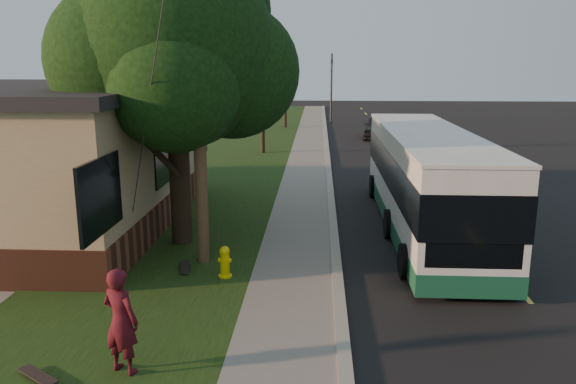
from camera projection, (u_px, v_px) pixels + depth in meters
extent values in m
plane|color=black|center=(338.00, 282.00, 12.87)|extent=(120.00, 120.00, 0.00)
cube|color=black|center=(430.00, 188.00, 22.38)|extent=(8.00, 80.00, 0.01)
cube|color=gray|center=(330.00, 185.00, 22.58)|extent=(0.25, 80.00, 0.12)
cube|color=slate|center=(305.00, 185.00, 22.64)|extent=(2.00, 80.00, 0.08)
cube|color=black|center=(219.00, 184.00, 22.83)|extent=(5.00, 80.00, 0.07)
cylinder|color=yellow|center=(225.00, 265.00, 12.93)|extent=(0.22, 0.22, 0.55)
sphere|color=yellow|center=(225.00, 251.00, 12.86)|extent=(0.24, 0.24, 0.24)
cylinder|color=yellow|center=(225.00, 260.00, 12.91)|extent=(0.30, 0.10, 0.10)
cylinder|color=yellow|center=(225.00, 260.00, 12.91)|extent=(0.10, 0.18, 0.10)
cylinder|color=yellow|center=(225.00, 276.00, 12.99)|extent=(0.32, 0.32, 0.04)
cylinder|color=#473321|center=(197.00, 77.00, 12.98)|extent=(0.30, 0.30, 9.00)
cylinder|color=#2D2D30|center=(147.00, 115.00, 12.13)|extent=(2.52, 3.21, 7.60)
cylinder|color=black|center=(179.00, 171.00, 15.06)|extent=(0.56, 0.56, 4.00)
sphere|color=black|center=(174.00, 48.00, 14.32)|extent=(5.20, 5.20, 5.20)
sphere|color=black|center=(232.00, 71.00, 14.97)|extent=(3.60, 3.60, 3.60)
sphere|color=black|center=(123.00, 60.00, 14.07)|extent=(3.80, 3.80, 3.80)
sphere|color=black|center=(174.00, 86.00, 13.25)|extent=(3.20, 3.20, 3.20)
sphere|color=black|center=(165.00, 34.00, 15.63)|extent=(3.40, 3.40, 3.40)
sphere|color=black|center=(216.00, 11.00, 15.21)|extent=(3.00, 3.00, 3.00)
cylinder|color=black|center=(263.00, 122.00, 30.17)|extent=(0.24, 0.24, 3.30)
cylinder|color=black|center=(262.00, 91.00, 29.79)|extent=(1.38, 0.57, 2.01)
cylinder|color=black|center=(262.00, 91.00, 29.79)|extent=(0.74, 1.21, 1.58)
cylinder|color=black|center=(262.00, 91.00, 29.79)|extent=(0.65, 1.05, 1.95)
cylinder|color=black|center=(262.00, 91.00, 29.79)|extent=(1.28, 0.53, 1.33)
cylinder|color=black|center=(262.00, 91.00, 29.79)|extent=(0.75, 1.21, 1.70)
cylinder|color=black|center=(285.00, 107.00, 41.84)|extent=(0.24, 0.24, 3.03)
cylinder|color=black|center=(285.00, 86.00, 41.49)|extent=(1.38, 0.57, 2.01)
cylinder|color=black|center=(285.00, 86.00, 41.49)|extent=(0.74, 1.21, 1.58)
cylinder|color=black|center=(285.00, 86.00, 41.49)|extent=(0.65, 1.05, 1.95)
cylinder|color=black|center=(285.00, 86.00, 41.49)|extent=(1.28, 0.53, 1.33)
cylinder|color=black|center=(285.00, 86.00, 41.49)|extent=(0.75, 1.21, 1.70)
cylinder|color=#2D2D30|center=(331.00, 89.00, 45.27)|extent=(0.16, 0.16, 5.50)
imported|color=black|center=(332.00, 66.00, 44.87)|extent=(0.18, 0.22, 1.10)
cube|color=silver|center=(426.00, 175.00, 16.51)|extent=(2.26, 10.87, 2.45)
cube|color=#175337|center=(424.00, 216.00, 16.80)|extent=(2.28, 10.89, 0.50)
cube|color=black|center=(426.00, 169.00, 16.47)|extent=(2.30, 10.91, 1.00)
cube|color=black|center=(475.00, 234.00, 11.29)|extent=(1.96, 0.06, 1.45)
cube|color=yellow|center=(480.00, 175.00, 11.02)|extent=(1.45, 0.06, 0.32)
cube|color=#FFF2CC|center=(438.00, 282.00, 11.55)|extent=(0.23, 0.04, 0.14)
cube|color=#FFF2CC|center=(505.00, 284.00, 11.48)|extent=(0.23, 0.04, 0.14)
cube|color=silver|center=(428.00, 133.00, 16.23)|extent=(2.31, 10.92, 0.08)
cylinder|color=black|center=(405.00, 261.00, 12.98)|extent=(0.25, 0.83, 0.83)
cylinder|color=black|center=(505.00, 263.00, 12.86)|extent=(0.25, 0.83, 0.83)
cylinder|color=black|center=(389.00, 224.00, 15.98)|extent=(0.25, 0.83, 0.83)
cylinder|color=black|center=(470.00, 225.00, 15.86)|extent=(0.25, 0.83, 0.83)
cylinder|color=black|center=(373.00, 186.00, 20.73)|extent=(0.25, 0.83, 0.83)
cylinder|color=black|center=(435.00, 187.00, 20.61)|extent=(0.25, 0.83, 0.83)
imported|color=#430D16|center=(121.00, 321.00, 8.84)|extent=(0.75, 0.64, 1.76)
cube|color=black|center=(185.00, 266.00, 13.44)|extent=(0.40, 0.89, 0.02)
cylinder|color=silver|center=(185.00, 273.00, 13.16)|extent=(0.20, 0.10, 0.05)
cylinder|color=silver|center=(185.00, 264.00, 13.74)|extent=(0.20, 0.10, 0.05)
cube|color=black|center=(38.00, 375.00, 8.79)|extent=(0.82, 0.64, 0.02)
cylinder|color=silver|center=(48.00, 384.00, 8.63)|extent=(0.15, 0.19, 0.05)
cylinder|color=silver|center=(28.00, 372.00, 8.97)|extent=(0.15, 0.19, 0.05)
cube|color=black|center=(112.00, 200.00, 18.07)|extent=(1.36, 1.12, 1.08)
cube|color=black|center=(111.00, 182.00, 17.94)|extent=(1.41, 1.17, 0.07)
imported|color=black|center=(378.00, 126.00, 36.67)|extent=(2.36, 4.65, 1.52)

